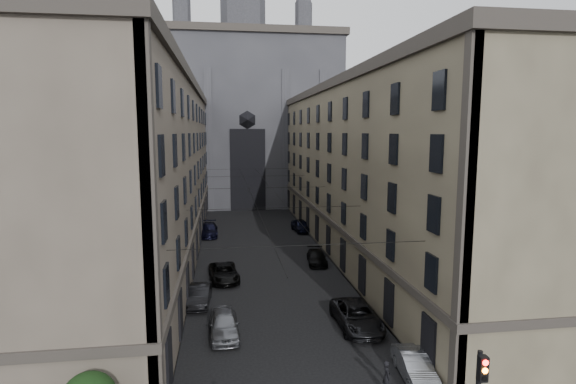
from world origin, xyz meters
name	(u,v)px	position (x,y,z in m)	size (l,w,h in m)	color
sidewalk_left	(166,256)	(-10.50, 36.00, 0.07)	(7.00, 80.00, 0.15)	#383533
sidewalk_right	(352,249)	(10.50, 36.00, 0.07)	(7.00, 80.00, 0.15)	#383533
building_left	(134,172)	(-13.44, 36.00, 9.34)	(13.60, 60.60, 18.85)	#51493E
building_right	(379,169)	(13.44, 36.00, 9.34)	(13.60, 60.60, 18.85)	brown
gothic_tower	(244,109)	(0.00, 74.96, 17.80)	(35.00, 23.00, 58.00)	#2D2D33
tram_wires	(262,189)	(0.00, 35.63, 7.25)	(14.00, 60.00, 0.43)	black
car_left_near	(224,324)	(-4.20, 15.76, 0.82)	(1.94, 4.82, 1.64)	slate
car_left_midnear	(200,295)	(-6.10, 21.53, 0.75)	(1.60, 4.58, 1.51)	black
car_left_midfar	(224,273)	(-4.20, 27.05, 0.75)	(2.47, 5.37, 1.49)	black
car_left_far	(209,230)	(-6.17, 45.28, 0.82)	(2.31, 5.67, 1.65)	black
car_right_near	(415,366)	(6.20, 8.94, 0.72)	(1.52, 4.35, 1.43)	gray
car_right_midnear	(357,316)	(4.94, 15.75, 0.82)	(2.72, 5.90, 1.64)	black
car_right_midfar	(317,257)	(5.29, 31.11, 0.67)	(1.88, 4.62, 1.34)	black
car_right_far	(301,226)	(6.20, 46.11, 0.82)	(1.93, 4.79, 1.63)	black
pedestrian	(387,376)	(4.22, 8.00, 0.84)	(0.61, 0.40, 1.68)	black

